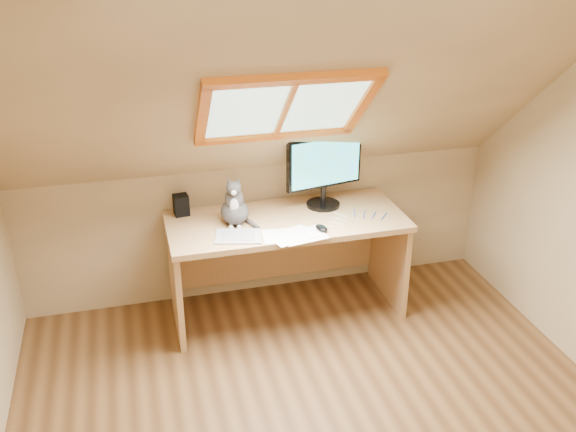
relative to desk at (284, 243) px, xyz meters
name	(u,v)px	position (x,y,z in m)	size (l,w,h in m)	color
room_shell	(350,217)	(-0.10, -1.54, 0.91)	(3.52, 3.52, 2.41)	tan
desk	(284,243)	(0.00, 0.00, 0.00)	(1.64, 0.72, 0.75)	tan
monitor	(324,167)	(0.31, 0.07, 0.53)	(0.57, 0.24, 0.52)	black
cat	(234,207)	(-0.36, -0.06, 0.35)	(0.23, 0.26, 0.35)	#494340
desk_speaker	(181,205)	(-0.69, 0.18, 0.30)	(0.10, 0.10, 0.14)	black
graphics_tablet	(238,237)	(-0.37, -0.27, 0.23)	(0.30, 0.21, 0.01)	#B2B2B7
mouse	(322,228)	(0.18, -0.31, 0.24)	(0.06, 0.11, 0.03)	black
papers	(288,235)	(-0.06, -0.33, 0.23)	(0.35, 0.30, 0.01)	white
cables	(357,217)	(0.47, -0.19, 0.23)	(0.51, 0.26, 0.01)	silver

